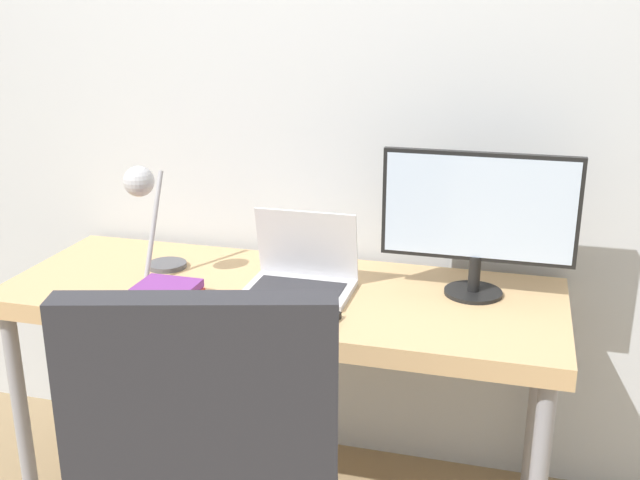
# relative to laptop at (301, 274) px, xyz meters

# --- Properties ---
(wall_back) EXTENTS (8.00, 0.05, 2.60)m
(wall_back) POSITION_rel_laptop_xyz_m (-0.07, 0.38, 0.47)
(wall_back) COLOR silver
(wall_back) RESTS_ON ground_plane
(desk) EXTENTS (1.73, 0.65, 0.78)m
(desk) POSITION_rel_laptop_xyz_m (-0.07, -0.01, -0.12)
(desk) COLOR tan
(desk) RESTS_ON ground_plane
(laptop) EXTENTS (0.32, 0.23, 0.24)m
(laptop) POSITION_rel_laptop_xyz_m (0.00, 0.00, 0.00)
(laptop) COLOR silver
(laptop) RESTS_ON desk
(monitor) EXTENTS (0.57, 0.18, 0.44)m
(monitor) POSITION_rel_laptop_xyz_m (0.52, 0.10, 0.20)
(monitor) COLOR black
(monitor) RESTS_ON desk
(desk_lamp) EXTENTS (0.13, 0.26, 0.38)m
(desk_lamp) POSITION_rel_laptop_xyz_m (-0.49, -0.04, 0.20)
(desk_lamp) COLOR #4C4C51
(desk_lamp) RESTS_ON desk
(book_stack) EXTENTS (0.21, 0.18, 0.04)m
(book_stack) POSITION_rel_laptop_xyz_m (-0.37, -0.17, -0.03)
(book_stack) COLOR #B2382D
(book_stack) RESTS_ON desk
(tv_remote) EXTENTS (0.07, 0.18, 0.02)m
(tv_remote) POSITION_rel_laptop_xyz_m (0.13, -0.26, -0.04)
(tv_remote) COLOR black
(tv_remote) RESTS_ON desk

